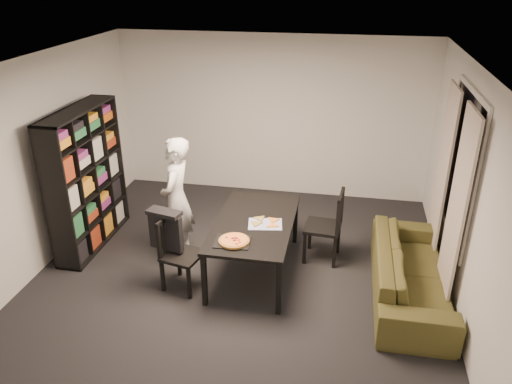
% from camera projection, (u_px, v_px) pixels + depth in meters
% --- Properties ---
extents(room, '(5.01, 5.51, 2.61)m').
position_uv_depth(room, '(234.00, 186.00, 5.56)').
color(room, black).
rests_on(room, ground).
extents(window_pane, '(0.02, 1.40, 1.60)m').
position_uv_depth(window_pane, '(461.00, 165.00, 5.59)').
color(window_pane, black).
rests_on(window_pane, room).
extents(window_frame, '(0.03, 1.52, 1.72)m').
position_uv_depth(window_frame, '(461.00, 165.00, 5.60)').
color(window_frame, white).
rests_on(window_frame, room).
extents(curtain_left, '(0.03, 0.70, 2.25)m').
position_uv_depth(curtain_left, '(456.00, 213.00, 5.29)').
color(curtain_left, beige).
rests_on(curtain_left, room).
extents(curtain_right, '(0.03, 0.70, 2.25)m').
position_uv_depth(curtain_right, '(442.00, 175.00, 6.22)').
color(curtain_right, beige).
rests_on(curtain_right, room).
extents(bookshelf, '(0.35, 1.50, 1.90)m').
position_uv_depth(bookshelf, '(86.00, 179.00, 6.61)').
color(bookshelf, black).
rests_on(bookshelf, room).
extents(dining_table, '(0.94, 1.68, 0.70)m').
position_uv_depth(dining_table, '(254.00, 226.00, 6.09)').
color(dining_table, black).
rests_on(dining_table, room).
extents(chair_left, '(0.51, 0.51, 0.91)m').
position_uv_depth(chair_left, '(176.00, 248.00, 5.85)').
color(chair_left, black).
rests_on(chair_left, room).
extents(chair_right, '(0.49, 0.49, 0.97)m').
position_uv_depth(chair_right, '(330.00, 222.00, 6.37)').
color(chair_right, black).
rests_on(chair_right, room).
extents(draped_jacket, '(0.43, 0.27, 0.50)m').
position_uv_depth(draped_jacket, '(165.00, 228.00, 5.80)').
color(draped_jacket, black).
rests_on(draped_jacket, chair_left).
extents(person, '(0.42, 0.62, 1.64)m').
position_uv_depth(person, '(177.00, 200.00, 6.33)').
color(person, silver).
rests_on(person, room).
extents(baking_tray, '(0.42, 0.35, 0.01)m').
position_uv_depth(baking_tray, '(232.00, 242.00, 5.61)').
color(baking_tray, black).
rests_on(baking_tray, dining_table).
extents(pepperoni_pizza, '(0.35, 0.35, 0.03)m').
position_uv_depth(pepperoni_pizza, '(234.00, 241.00, 5.59)').
color(pepperoni_pizza, olive).
rests_on(pepperoni_pizza, dining_table).
extents(kitchen_towel, '(0.44, 0.36, 0.01)m').
position_uv_depth(kitchen_towel, '(265.00, 224.00, 5.99)').
color(kitchen_towel, silver).
rests_on(kitchen_towel, dining_table).
extents(pizza_slices, '(0.43, 0.39, 0.01)m').
position_uv_depth(pizza_slices, '(265.00, 222.00, 6.02)').
color(pizza_slices, '#DC8A44').
rests_on(pizza_slices, dining_table).
extents(sofa, '(0.82, 2.10, 0.61)m').
position_uv_depth(sofa, '(411.00, 272.00, 5.77)').
color(sofa, '#44451B').
rests_on(sofa, room).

